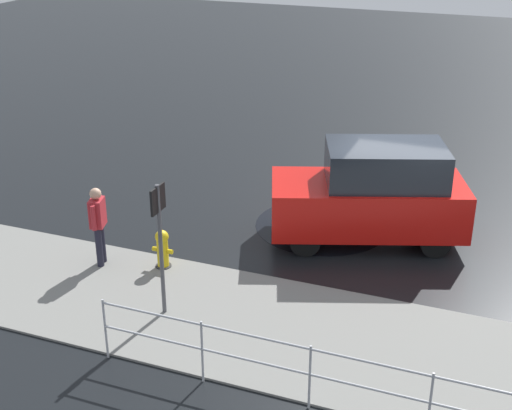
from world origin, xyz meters
TOP-DOWN VIEW (x-y plane):
  - ground_plane at (0.00, 0.00)m, footprint 60.00×60.00m
  - kerb_strip at (0.00, 4.20)m, footprint 24.00×3.20m
  - moving_hatchback at (0.56, 0.34)m, footprint 4.25×2.93m
  - fire_hydrant at (3.98, 2.98)m, footprint 0.42×0.31m
  - pedestrian at (5.15, 3.31)m, footprint 0.33×0.55m
  - metal_railing at (-0.66, 5.85)m, footprint 8.23×0.04m
  - sign_post at (3.20, 4.41)m, footprint 0.07×0.44m
  - puddle_patch at (1.67, 0.06)m, footprint 2.88×2.88m

SIDE VIEW (x-z plane):
  - ground_plane at x=0.00m, z-range 0.00..0.00m
  - puddle_patch at x=1.67m, z-range 0.00..0.01m
  - kerb_strip at x=0.00m, z-range 0.00..0.04m
  - fire_hydrant at x=3.98m, z-range 0.00..0.80m
  - metal_railing at x=-0.66m, z-range 0.19..1.24m
  - pedestrian at x=5.15m, z-range 0.15..1.77m
  - moving_hatchback at x=0.56m, z-range 0.00..2.06m
  - sign_post at x=3.20m, z-range 0.38..2.78m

